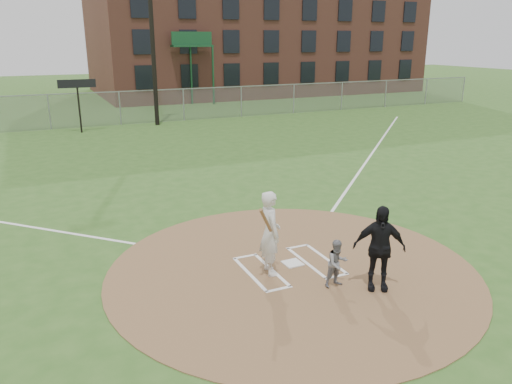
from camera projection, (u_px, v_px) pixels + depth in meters
name	position (u px, v px, depth m)	size (l,w,h in m)	color
ground	(292.00, 270.00, 11.43)	(140.00, 140.00, 0.00)	#2F561D
dirt_circle	(292.00, 269.00, 11.43)	(8.40, 8.40, 0.02)	brown
home_plate	(293.00, 263.00, 11.67)	(0.42, 0.42, 0.03)	silver
foul_line_first	(372.00, 154.00, 22.82)	(0.10, 24.00, 0.01)	white
catcher	(337.00, 263.00, 10.49)	(0.51, 0.39, 1.04)	slate
umpire	(379.00, 248.00, 10.29)	(1.07, 0.45, 1.83)	black
batters_boxes	(289.00, 266.00, 11.56)	(2.08, 1.88, 0.01)	white
batter_at_plate	(270.00, 233.00, 10.96)	(0.82, 1.00, 1.92)	silver
outfield_fence	(120.00, 108.00, 30.27)	(56.08, 0.08, 2.03)	slate
brick_warehouse	(253.00, 12.00, 48.56)	(30.00, 17.17, 15.00)	brown
light_pole	(151.00, 10.00, 28.54)	(1.20, 0.30, 12.22)	black
scoreboard_sign	(77.00, 89.00, 27.31)	(2.00, 0.10, 2.93)	black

